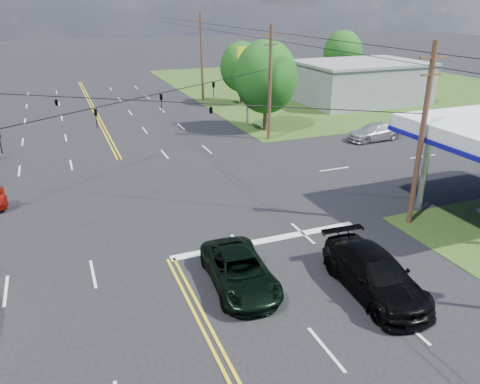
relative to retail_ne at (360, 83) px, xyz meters
name	(u,v)px	position (x,y,z in m)	size (l,w,h in m)	color
ground	(139,197)	(-30.00, -20.00, -2.20)	(280.00, 280.00, 0.00)	black
grass_ne	(338,84)	(5.00, 12.00, -2.20)	(46.00, 48.00, 0.03)	#2A4415
stop_bar	(268,240)	(-25.00, -28.00, -2.20)	(10.00, 0.50, 0.02)	silver
retail_ne	(360,83)	(0.00, 0.00, 0.00)	(14.00, 10.00, 4.40)	slate
pole_se	(422,135)	(-17.00, -29.00, 2.72)	(1.60, 0.28, 9.50)	#482D1E
pole_ne	(270,82)	(-17.00, -11.00, 2.72)	(1.60, 0.28, 9.50)	#482D1E
pole_right_far	(202,56)	(-17.00, 8.00, 2.97)	(1.60, 0.28, 10.00)	#482D1E
span_wire_signals	(130,100)	(-30.00, -20.00, 3.80)	(26.00, 18.00, 1.13)	black
power_lines	(132,56)	(-30.00, -22.00, 6.40)	(26.04, 100.00, 0.64)	black
tree_right_a	(266,77)	(-16.00, -8.00, 2.67)	(5.70, 5.70, 8.18)	#482D1E
tree_right_b	(242,67)	(-13.50, 4.00, 2.02)	(4.94, 4.94, 7.09)	#482D1E
tree_far_r	(343,53)	(4.00, 10.00, 2.34)	(5.32, 5.32, 7.63)	#482D1E
pickup_dkgreen	(240,271)	(-27.81, -31.23, -1.47)	(2.41, 5.22, 1.45)	black
suv_black	(375,274)	(-22.85, -33.69, -1.35)	(2.38, 5.84, 1.70)	black
sedan_far	(375,132)	(-8.63, -14.69, -1.47)	(2.04, 5.02, 1.46)	#BCBDC2
polesign_ne	(248,65)	(-17.00, -6.17, 3.55)	(2.06, 0.30, 7.49)	#A5A5AA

